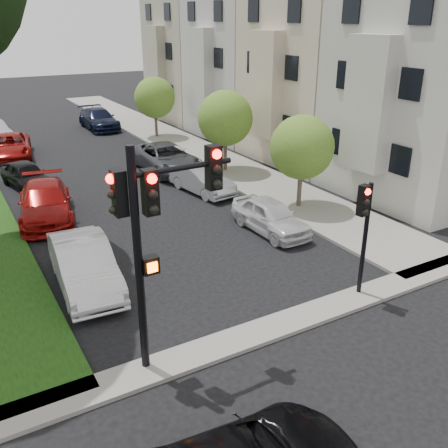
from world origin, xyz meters
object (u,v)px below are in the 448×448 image
traffic_signal_secondary (364,220)px  car_parked_8 (11,146)px  car_parked_6 (45,202)px  car_parked_7 (26,175)px  small_tree_a (302,147)px  small_tree_c (155,98)px  car_parked_4 (99,119)px  car_parked_0 (270,216)px  car_parked_5 (84,265)px  traffic_signal_main (154,220)px  small_tree_b (225,118)px  car_parked_1 (202,180)px  car_parked_2 (167,158)px

traffic_signal_secondary → car_parked_8: 23.53m
car_parked_6 → car_parked_7: car_parked_6 is taller
small_tree_a → small_tree_c: size_ratio=0.99×
small_tree_a → car_parked_4: (-2.57, 21.04, -2.00)m
car_parked_8 → car_parked_4: bearing=46.5°
car_parked_6 → car_parked_0: bearing=-27.7°
traffic_signal_secondary → car_parked_8: size_ratio=0.73×
car_parked_5 → car_parked_8: car_parked_5 is taller
traffic_signal_main → car_parked_0: traffic_signal_main is taller
small_tree_c → small_tree_b: bearing=-90.0°
small_tree_b → car_parked_4: size_ratio=0.85×
traffic_signal_main → car_parked_4: (7.00, 27.90, -3.06)m
traffic_signal_main → car_parked_8: 22.73m
small_tree_b → car_parked_5: small_tree_b is taller
car_parked_1 → car_parked_8: size_ratio=0.79×
small_tree_c → car_parked_6: bearing=-130.2°
traffic_signal_main → car_parked_2: 16.79m
small_tree_b → car_parked_5: 13.54m
small_tree_b → car_parked_8: (-9.64, 9.15, -2.24)m
traffic_signal_secondary → small_tree_b: bearing=76.6°
car_parked_8 → small_tree_c: bearing=11.7°
car_parked_7 → car_parked_2: bearing=-18.5°
car_parked_5 → traffic_signal_secondary: bearing=-29.7°
traffic_signal_main → car_parked_6: 11.55m
small_tree_c → traffic_signal_secondary: small_tree_c is taller
traffic_signal_main → car_parked_5: 5.58m
car_parked_4 → small_tree_c: bearing=-62.1°
car_parked_2 → small_tree_b: bearing=-32.7°
traffic_signal_main → car_parked_2: size_ratio=1.03×
small_tree_a → car_parked_1: bearing=124.2°
small_tree_b → car_parked_5: bearing=-139.3°
car_parked_5 → car_parked_0: bearing=9.5°
car_parked_0 → car_parked_5: car_parked_5 is taller
small_tree_c → car_parked_4: 5.96m
small_tree_b → car_parked_0: bearing=-108.0°
small_tree_c → car_parked_1: (-2.73, -12.05, -2.13)m
traffic_signal_secondary → car_parked_7: bearing=112.9°
small_tree_b → traffic_signal_secondary: size_ratio=1.22×
small_tree_a → car_parked_7: 13.58m
small_tree_a → car_parked_8: size_ratio=0.84×
car_parked_0 → car_parked_2: (-0.13, 9.69, 0.09)m
traffic_signal_main → car_parked_8: traffic_signal_main is taller
small_tree_a → traffic_signal_secondary: small_tree_a is taller
small_tree_b → small_tree_c: small_tree_b is taller
traffic_signal_secondary → car_parked_1: traffic_signal_secondary is taller
car_parked_2 → car_parked_5: size_ratio=1.16×
traffic_signal_secondary → car_parked_7: 17.41m
car_parked_5 → car_parked_2: bearing=58.8°
car_parked_0 → car_parked_4: 22.57m
traffic_signal_secondary → car_parked_1: 11.09m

